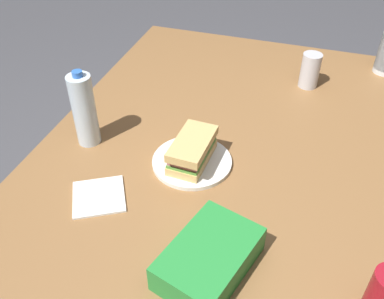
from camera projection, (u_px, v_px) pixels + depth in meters
name	position (u px, v px, depth m)	size (l,w,h in m)	color
ground_plane	(219.00, 295.00, 1.72)	(8.00, 8.00, 0.00)	#4C4C51
dining_table	(228.00, 172.00, 1.29)	(1.50, 1.09, 0.76)	olive
paper_plate	(192.00, 162.00, 1.19)	(0.22, 0.22, 0.01)	white
sandwich	(192.00, 150.00, 1.16)	(0.19, 0.10, 0.08)	#DBB26B
soda_can_red	(384.00, 296.00, 0.81)	(0.07, 0.07, 0.12)	maroon
chip_bag	(209.00, 258.00, 0.90)	(0.23, 0.15, 0.07)	#268C38
water_bottle_tall	(84.00, 110.00, 1.20)	(0.07, 0.07, 0.23)	silver
soda_can_silver	(310.00, 70.00, 1.48)	(0.07, 0.07, 0.12)	silver
paper_napkin	(99.00, 197.00, 1.09)	(0.13, 0.13, 0.01)	white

